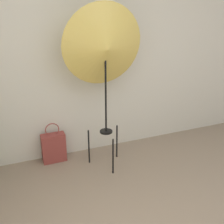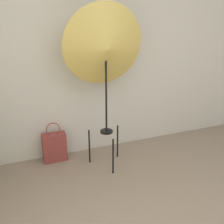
% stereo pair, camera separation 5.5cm
% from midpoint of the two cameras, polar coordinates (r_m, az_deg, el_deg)
% --- Properties ---
extents(wall_back, '(8.00, 0.05, 2.60)m').
position_cam_midpoint_polar(wall_back, '(3.43, -4.26, 11.93)').
color(wall_back, beige).
rests_on(wall_back, ground_plane).
extents(photo_umbrella, '(0.94, 0.41, 1.95)m').
position_cam_midpoint_polar(photo_umbrella, '(2.94, -2.01, 13.69)').
color(photo_umbrella, black).
rests_on(photo_umbrella, ground_plane).
extents(tote_bag, '(0.30, 0.14, 0.54)m').
position_cam_midpoint_polar(tote_bag, '(3.51, -13.01, -7.52)').
color(tote_bag, brown).
rests_on(tote_bag, ground_plane).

